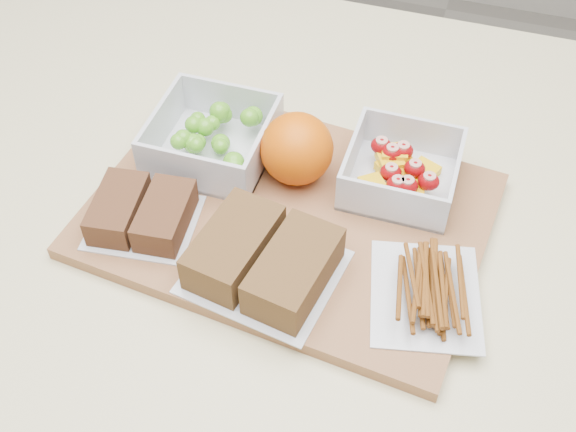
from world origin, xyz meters
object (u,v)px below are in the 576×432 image
(sandwich_bag_left, at_px, (142,213))
(sandwich_bag_center, at_px, (264,259))
(fruit_container, at_px, (401,172))
(grape_container, at_px, (214,138))
(orange, at_px, (297,149))
(pretzel_bag, at_px, (427,287))
(cutting_board, at_px, (288,215))

(sandwich_bag_left, distance_m, sandwich_bag_center, 0.15)
(fruit_container, bearing_deg, grape_container, -176.00)
(orange, relative_size, sandwich_bag_center, 0.50)
(orange, xyz_separation_m, pretzel_bag, (0.17, -0.12, -0.03))
(sandwich_bag_center, distance_m, pretzel_bag, 0.16)
(cutting_board, distance_m, pretzel_bag, 0.18)
(fruit_container, relative_size, sandwich_bag_center, 0.74)
(fruit_container, relative_size, pretzel_bag, 0.80)
(pretzel_bag, bearing_deg, fruit_container, 111.54)
(orange, relative_size, sandwich_bag_left, 0.67)
(grape_container, distance_m, sandwich_bag_center, 0.18)
(fruit_container, distance_m, sandwich_bag_center, 0.19)
(grape_container, height_order, sandwich_bag_left, grape_container)
(cutting_board, height_order, fruit_container, fruit_container)
(cutting_board, xyz_separation_m, grape_container, (-0.11, 0.06, 0.03))
(grape_container, bearing_deg, sandwich_bag_center, -53.30)
(cutting_board, distance_m, orange, 0.07)
(sandwich_bag_left, bearing_deg, grape_container, 74.81)
(orange, bearing_deg, sandwich_bag_center, -86.00)
(sandwich_bag_left, xyz_separation_m, pretzel_bag, (0.31, -0.00, -0.00))
(sandwich_bag_left, distance_m, pretzel_bag, 0.31)
(grape_container, bearing_deg, sandwich_bag_left, -105.19)
(fruit_container, relative_size, orange, 1.47)
(grape_container, relative_size, sandwich_bag_center, 0.80)
(cutting_board, distance_m, grape_container, 0.13)
(orange, height_order, pretzel_bag, orange)
(grape_container, distance_m, orange, 0.10)
(orange, distance_m, pretzel_bag, 0.21)
(sandwich_bag_left, bearing_deg, cutting_board, 24.54)
(cutting_board, xyz_separation_m, orange, (-0.01, 0.05, 0.05))
(orange, bearing_deg, pretzel_bag, -35.48)
(cutting_board, relative_size, pretzel_bag, 2.81)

